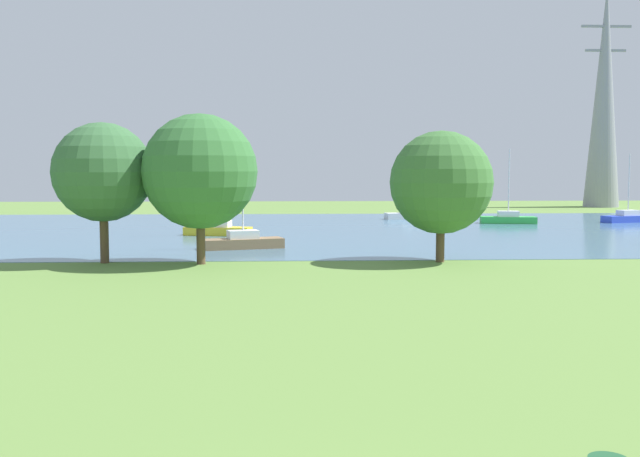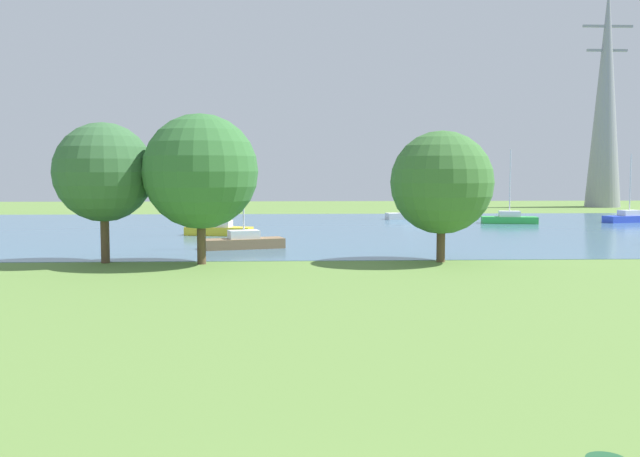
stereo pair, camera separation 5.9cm
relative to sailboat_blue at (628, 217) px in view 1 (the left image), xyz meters
The scene contains 11 objects.
ground_plane 45.67m from the sailboat_blue, 131.09° to the right, with size 160.00×160.00×0.00m, color olive.
water_surface 30.70m from the sailboat_blue, 167.93° to the right, with size 140.00×40.00×0.02m, color teal.
sailboat_blue is the anchor object (origin of this frame).
sailboat_yellow 37.66m from the sailboat_blue, 162.30° to the right, with size 5.01×2.54×7.46m.
sailboat_brown 39.22m from the sailboat_blue, 148.74° to the right, with size 5.03×2.80×6.66m.
sailboat_green 11.35m from the sailboat_blue, behind, with size 4.98×2.24×6.56m.
sailboat_white 19.69m from the sailboat_blue, 165.04° to the left, with size 4.97×2.21×6.72m.
tree_mid_shore 48.42m from the sailboat_blue, 146.40° to the right, with size 5.03×5.03×7.15m.
tree_east_far 44.80m from the sailboat_blue, 142.14° to the right, with size 5.76×5.76×7.55m.
tree_east_near 35.71m from the sailboat_blue, 130.31° to the right, with size 5.29×5.29×6.75m.
electricity_pylon 31.93m from the sailboat_blue, 70.64° to the left, with size 6.40×4.40×28.55m.
Camera 1 is at (-0.86, -7.21, 4.74)m, focal length 40.39 mm.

